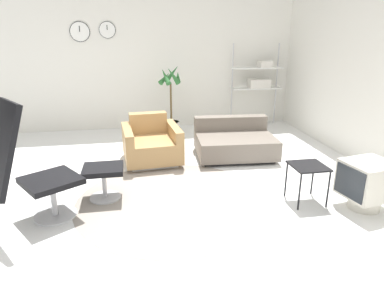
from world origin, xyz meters
name	(u,v)px	position (x,y,z in m)	size (l,w,h in m)	color
ground_plane	(172,196)	(0.00, 0.00, 0.00)	(12.00, 12.00, 0.00)	white
wall_back	(151,57)	(0.00, 3.25, 1.40)	(12.00, 0.09, 2.80)	silver
round_rug	(173,200)	(-0.01, -0.11, 0.00)	(2.25, 2.25, 0.01)	gray
lounge_chair	(15,154)	(-1.53, -0.41, 0.79)	(1.02, 0.91, 1.38)	#BCBCC1
ottoman	(104,175)	(-0.79, 0.09, 0.29)	(0.46, 0.39, 0.40)	#BCBCC1
armchair_red	(151,145)	(-0.16, 1.24, 0.26)	(0.88, 0.92, 0.68)	silver
couch_low	(234,143)	(1.15, 1.25, 0.21)	(1.25, 1.01, 0.56)	black
side_table	(308,170)	(1.50, -0.41, 0.40)	(0.38, 0.38, 0.45)	black
crt_television	(367,183)	(2.07, -0.67, 0.30)	(0.58, 0.53, 0.55)	beige
potted_plant	(171,106)	(0.32, 2.72, 0.52)	(0.45, 0.45, 1.30)	silver
shelf_unit	(259,78)	(2.15, 2.97, 0.98)	(1.02, 0.28, 1.67)	#BCBCC1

